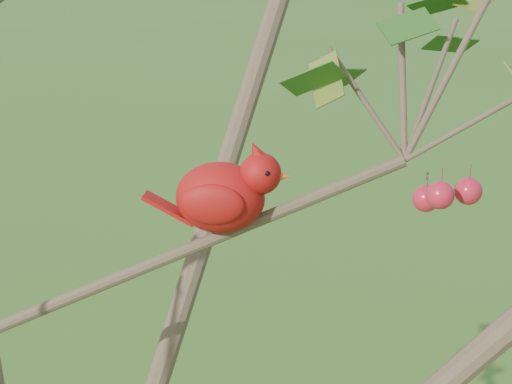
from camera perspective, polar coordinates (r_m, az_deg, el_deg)
crabapple_tree at (r=1.02m, az=-17.31°, el=-4.40°), size 2.35×2.05×2.95m
cardinal at (r=1.09m, az=-2.26°, el=-0.15°), size 0.21×0.13×0.15m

